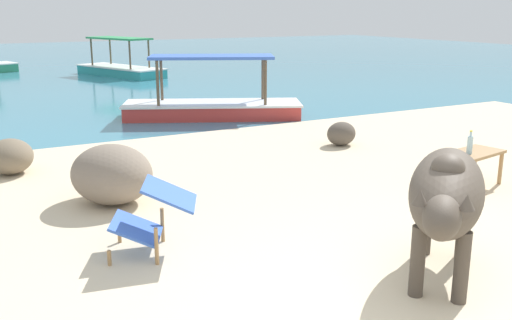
{
  "coord_description": "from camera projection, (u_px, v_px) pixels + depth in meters",
  "views": [
    {
      "loc": [
        -2.84,
        -2.64,
        2.21
      ],
      "look_at": [
        0.2,
        3.0,
        0.55
      ],
      "focal_mm": 40.7,
      "sensor_mm": 36.0,
      "label": 1
    }
  ],
  "objects": [
    {
      "name": "water_surface",
      "position": [
        24.0,
        67.0,
        22.86
      ],
      "size": [
        60.0,
        36.0,
        0.03
      ],
      "primitive_type": "cube",
      "color": "teal",
      "rests_on": "ground"
    },
    {
      "name": "cow",
      "position": [
        446.0,
        194.0,
        4.66
      ],
      "size": [
        1.75,
        1.62,
        1.12
      ],
      "rotation": [
        0.0,
        0.0,
        3.87
      ],
      "color": "#4C4238",
      "rests_on": "sand_beach"
    },
    {
      "name": "low_bench_table",
      "position": [
        474.0,
        157.0,
        7.29
      ],
      "size": [
        0.83,
        0.58,
        0.45
      ],
      "rotation": [
        0.0,
        0.0,
        0.19
      ],
      "color": "#A37A4C",
      "rests_on": "sand_beach"
    },
    {
      "name": "bottle",
      "position": [
        470.0,
        144.0,
        7.11
      ],
      "size": [
        0.07,
        0.07,
        0.3
      ],
      "color": "#A3C6D1",
      "rests_on": "low_bench_table"
    },
    {
      "name": "deck_chair_near",
      "position": [
        153.0,
        213.0,
        5.26
      ],
      "size": [
        0.92,
        0.81,
        0.68
      ],
      "rotation": [
        0.0,
        0.0,
        2.7
      ],
      "color": "#A37A4C",
      "rests_on": "sand_beach"
    },
    {
      "name": "shore_rock_large",
      "position": [
        10.0,
        156.0,
        7.87
      ],
      "size": [
        0.77,
        0.83,
        0.48
      ],
      "primitive_type": "ellipsoid",
      "rotation": [
        0.0,
        0.0,
        1.32
      ],
      "color": "#756651",
      "rests_on": "sand_beach"
    },
    {
      "name": "shore_rock_medium",
      "position": [
        112.0,
        174.0,
        6.66
      ],
      "size": [
        1.15,
        1.23,
        0.68
      ],
      "primitive_type": "ellipsoid",
      "rotation": [
        0.0,
        0.0,
        1.87
      ],
      "color": "gray",
      "rests_on": "sand_beach"
    },
    {
      "name": "shore_rock_small",
      "position": [
        341.0,
        134.0,
        9.54
      ],
      "size": [
        0.6,
        0.53,
        0.39
      ],
      "primitive_type": "ellipsoid",
      "rotation": [
        0.0,
        0.0,
        0.22
      ],
      "color": "brown",
      "rests_on": "sand_beach"
    },
    {
      "name": "boat_teal",
      "position": [
        120.0,
        68.0,
        19.79
      ],
      "size": [
        2.37,
        3.84,
        1.29
      ],
      "rotation": [
        0.0,
        0.0,
        1.93
      ],
      "color": "teal",
      "rests_on": "water_surface"
    },
    {
      "name": "boat_red",
      "position": [
        213.0,
        104.0,
        12.13
      ],
      "size": [
        3.82,
        2.6,
        1.29
      ],
      "rotation": [
        0.0,
        0.0,
        2.71
      ],
      "color": "#C63833",
      "rests_on": "water_surface"
    }
  ]
}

